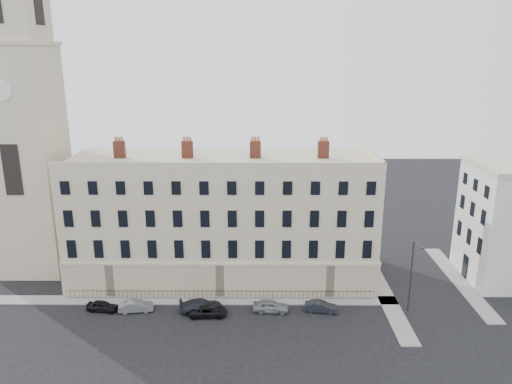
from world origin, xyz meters
TOP-DOWN VIEW (x-y plane):
  - ground at (0.00, 0.00)m, footprint 160.00×160.00m
  - terrace at (-5.97, 11.97)m, footprint 36.22×12.22m
  - church_tower at (-30.00, 14.00)m, footprint 8.00×8.13m
  - adjacent_building at (29.00, 11.00)m, footprint 10.00×10.00m
  - pavement_terrace at (-10.00, 5.00)m, footprint 48.00×2.00m
  - pavement_east_return at (13.00, 8.00)m, footprint 2.00×24.00m
  - pavement_adjacent at (23.00, 10.00)m, footprint 2.00×20.00m
  - railings at (-6.00, 5.40)m, footprint 35.00×0.04m
  - car_a at (-18.59, 2.74)m, footprint 3.54×1.84m
  - car_b at (-14.89, 2.68)m, footprint 3.82×1.77m
  - car_c at (-7.82, 2.65)m, footprint 4.92×2.63m
  - car_d at (-6.97, 1.73)m, footprint 4.12×2.02m
  - car_e at (-0.29, 2.65)m, footprint 4.00×1.81m
  - car_f at (5.15, 2.67)m, footprint 3.70×1.83m
  - streetlamp at (14.66, 2.79)m, footprint 0.71×1.69m

SIDE VIEW (x-z plane):
  - ground at x=0.00m, z-range 0.00..0.00m
  - pavement_terrace at x=-10.00m, z-range 0.00..0.12m
  - pavement_east_return at x=13.00m, z-range 0.00..0.12m
  - pavement_adjacent at x=23.00m, z-range 0.00..0.12m
  - railings at x=-6.00m, z-range 0.07..1.03m
  - car_d at x=-6.97m, z-range 0.00..1.13m
  - car_a at x=-18.59m, z-range 0.00..1.15m
  - car_f at x=5.15m, z-range 0.00..1.17m
  - car_b at x=-14.89m, z-range 0.00..1.21m
  - car_e at x=-0.29m, z-range 0.00..1.33m
  - car_c at x=-7.82m, z-range 0.00..1.36m
  - streetlamp at x=14.66m, z-range 0.44..8.52m
  - adjacent_building at x=29.00m, z-range 0.00..14.00m
  - terrace at x=-5.97m, z-range -1.00..16.00m
  - church_tower at x=-30.00m, z-range -3.34..40.66m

